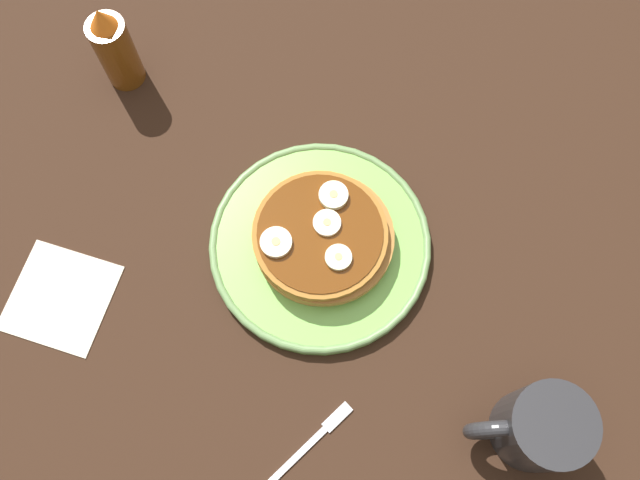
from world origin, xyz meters
The scene contains 11 objects.
ground_plane centered at (0.00, 0.00, -1.50)cm, with size 140.00×140.00×3.00cm, color black.
plate centered at (0.00, 0.00, 0.87)cm, with size 25.41×25.41×1.61cm.
pancake_stack centered at (-0.17, -0.11, 3.12)cm, with size 15.85×15.59×3.58cm.
banana_slice_0 centered at (-0.81, -0.99, 5.07)cm, with size 3.09×3.09×0.70cm.
banana_slice_1 centered at (-1.83, 3.03, 5.11)cm, with size 2.93×2.93×0.77cm.
banana_slice_2 centered at (4.80, 1.01, 5.15)cm, with size 3.49×3.49×0.85cm.
banana_slice_3 centered at (-1.70, -4.15, 5.21)cm, with size 3.28×3.28×0.96cm.
coffee_mug centered at (-20.59, 21.62, 4.90)cm, with size 12.07×8.44×9.50cm.
napkin centered at (29.53, 4.62, 0.15)cm, with size 11.00×11.00×0.30cm, color beige.
fork centered at (2.08, 21.77, 0.25)cm, with size 10.54×9.16×0.50cm.
syrup_bottle centered at (23.21, -24.06, 5.78)cm, with size 4.59×4.59×12.79cm.
Camera 1 is at (1.24, 25.16, 75.09)cm, focal length 38.46 mm.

